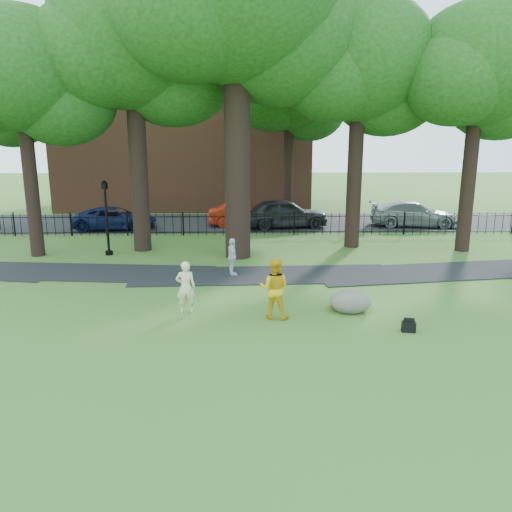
{
  "coord_description": "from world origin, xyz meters",
  "views": [
    {
      "loc": [
        0.24,
        -14.59,
        5.22
      ],
      "look_at": [
        0.67,
        2.0,
        1.23
      ],
      "focal_mm": 35.0,
      "sensor_mm": 36.0,
      "label": 1
    }
  ],
  "objects_px": {
    "woman": "(186,287)",
    "red_sedan": "(243,215)",
    "lamppost": "(107,219)",
    "boulder": "(351,300)",
    "man": "(274,288)",
    "big_tree": "(239,10)"
  },
  "relations": [
    {
      "from": "big_tree",
      "to": "boulder",
      "type": "bearing_deg",
      "value": -65.25
    },
    {
      "from": "boulder",
      "to": "woman",
      "type": "bearing_deg",
      "value": 179.59
    },
    {
      "from": "woman",
      "to": "lamppost",
      "type": "height_order",
      "value": "lamppost"
    },
    {
      "from": "lamppost",
      "to": "red_sedan",
      "type": "bearing_deg",
      "value": 64.53
    },
    {
      "from": "man",
      "to": "boulder",
      "type": "distance_m",
      "value": 2.47
    },
    {
      "from": "man",
      "to": "red_sedan",
      "type": "relative_size",
      "value": 0.44
    },
    {
      "from": "boulder",
      "to": "red_sedan",
      "type": "relative_size",
      "value": 0.31
    },
    {
      "from": "man",
      "to": "lamppost",
      "type": "distance_m",
      "value": 10.82
    },
    {
      "from": "woman",
      "to": "man",
      "type": "height_order",
      "value": "man"
    },
    {
      "from": "lamppost",
      "to": "red_sedan",
      "type": "relative_size",
      "value": 0.82
    },
    {
      "from": "boulder",
      "to": "lamppost",
      "type": "xyz_separation_m",
      "value": [
        -9.34,
        7.76,
        1.28
      ]
    },
    {
      "from": "red_sedan",
      "to": "man",
      "type": "bearing_deg",
      "value": 177.44
    },
    {
      "from": "lamppost",
      "to": "man",
      "type": "bearing_deg",
      "value": -36.06
    },
    {
      "from": "woman",
      "to": "lamppost",
      "type": "xyz_separation_m",
      "value": [
        -4.34,
        7.72,
        0.85
      ]
    },
    {
      "from": "woman",
      "to": "red_sedan",
      "type": "xyz_separation_m",
      "value": [
        1.7,
        15.14,
        -0.13
      ]
    },
    {
      "from": "woman",
      "to": "boulder",
      "type": "xyz_separation_m",
      "value": [
        5.0,
        -0.04,
        -0.43
      ]
    },
    {
      "from": "big_tree",
      "to": "boulder",
      "type": "xyz_separation_m",
      "value": [
        3.37,
        -7.3,
        -9.77
      ]
    },
    {
      "from": "man",
      "to": "boulder",
      "type": "relative_size",
      "value": 1.43
    },
    {
      "from": "woman",
      "to": "lamppost",
      "type": "distance_m",
      "value": 8.9
    },
    {
      "from": "boulder",
      "to": "lamppost",
      "type": "distance_m",
      "value": 12.21
    },
    {
      "from": "big_tree",
      "to": "boulder",
      "type": "relative_size",
      "value": 11.4
    },
    {
      "from": "man",
      "to": "boulder",
      "type": "xyz_separation_m",
      "value": [
        2.36,
        0.48,
        -0.54
      ]
    }
  ]
}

